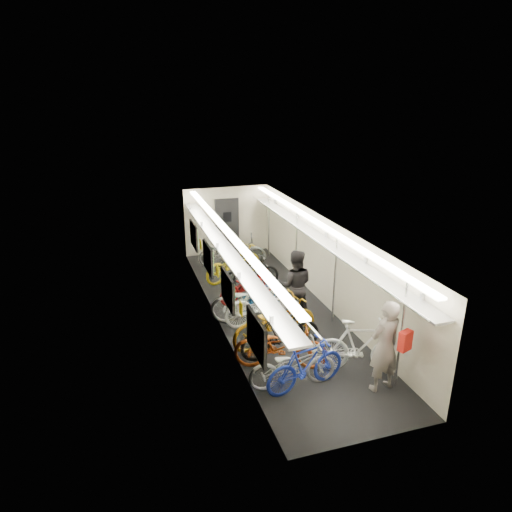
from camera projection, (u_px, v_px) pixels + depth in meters
train_car_shell at (252, 246)px, 12.12m from camera, size 10.00×10.00×10.00m
bicycle_0 at (292, 365)px, 8.92m from camera, size 1.81×0.72×0.93m
bicycle_1 at (306, 365)px, 8.81m from camera, size 1.82×0.82×1.06m
bicycle_2 at (281, 346)px, 9.50m from camera, size 2.08×1.34×1.03m
bicycle_3 at (281, 333)px, 9.92m from camera, size 1.95×0.71×1.15m
bicycle_4 at (275, 322)px, 10.38m from camera, size 2.26×1.16×1.13m
bicycle_5 at (261, 303)px, 11.31m from camera, size 2.00×0.83×1.16m
bicycle_6 at (252, 303)px, 11.38m from camera, size 2.22×1.36×1.10m
bicycle_7 at (259, 297)px, 11.90m from camera, size 1.59×0.59×0.94m
bicycle_8 at (247, 285)px, 12.63m from camera, size 1.87×1.10×0.93m
bicycle_9 at (250, 273)px, 13.23m from camera, size 1.84×0.66×1.09m
bicycle_10 at (233, 263)px, 14.06m from camera, size 2.18×1.49×1.09m
bicycle_11 at (361, 346)px, 9.38m from camera, size 2.02×1.14×1.17m
bicycle_12 at (225, 255)px, 14.98m from camera, size 1.88×1.31×0.93m
bicycle_14 at (235, 251)px, 15.08m from camera, size 2.19×1.23×1.09m
passenger_near at (385, 346)px, 8.68m from camera, size 0.75×0.56×1.89m
passenger_mid at (295, 285)px, 11.45m from camera, size 1.09×0.97×1.86m
backpack at (405, 341)px, 8.22m from camera, size 0.29×0.22×0.38m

